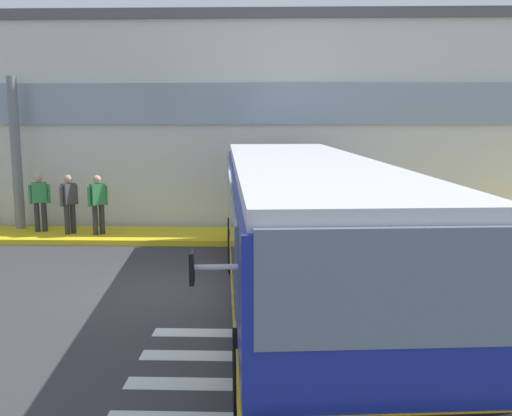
# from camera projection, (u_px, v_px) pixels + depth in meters

# --- Properties ---
(ground_plane) EXTENTS (80.00, 90.00, 0.02)m
(ground_plane) POSITION_uv_depth(u_px,v_px,m) (188.00, 289.00, 11.75)
(ground_plane) COLOR #353538
(ground_plane) RESTS_ON ground
(bay_paint_stripes) EXTENTS (4.40, 3.96, 0.01)m
(bay_paint_stripes) POSITION_uv_depth(u_px,v_px,m) (293.00, 385.00, 7.54)
(bay_paint_stripes) COLOR silver
(bay_paint_stripes) RESTS_ON ground
(terminal_building) EXTENTS (24.14, 13.80, 6.52)m
(terminal_building) POSITION_uv_depth(u_px,v_px,m) (213.00, 121.00, 22.74)
(terminal_building) COLOR silver
(terminal_building) RESTS_ON ground
(boarding_curb) EXTENTS (26.34, 2.00, 0.15)m
(boarding_curb) POSITION_uv_depth(u_px,v_px,m) (213.00, 236.00, 16.47)
(boarding_curb) COLOR yellow
(boarding_curb) RESTS_ON ground
(entry_support_column) EXTENTS (0.28, 0.28, 4.42)m
(entry_support_column) POSITION_uv_depth(u_px,v_px,m) (16.00, 154.00, 16.88)
(entry_support_column) COLOR slate
(entry_support_column) RESTS_ON boarding_curb
(bus_main_foreground) EXTENTS (3.56, 11.84, 2.70)m
(bus_main_foreground) POSITION_uv_depth(u_px,v_px,m) (302.00, 235.00, 10.46)
(bus_main_foreground) COLOR navy
(bus_main_foreground) RESTS_ON ground
(passenger_near_column) EXTENTS (0.57, 0.45, 1.68)m
(passenger_near_column) POSITION_uv_depth(u_px,v_px,m) (40.00, 198.00, 16.64)
(passenger_near_column) COLOR #2D2D33
(passenger_near_column) RESTS_ON boarding_curb
(passenger_by_doorway) EXTENTS (0.39, 0.51, 1.68)m
(passenger_by_doorway) POSITION_uv_depth(u_px,v_px,m) (69.00, 201.00, 16.31)
(passenger_by_doorway) COLOR #2D2D33
(passenger_by_doorway) RESTS_ON boarding_curb
(passenger_at_curb_edge) EXTENTS (0.46, 0.42, 1.68)m
(passenger_at_curb_edge) POSITION_uv_depth(u_px,v_px,m) (98.00, 202.00, 16.21)
(passenger_at_curb_edge) COLOR #2D2D33
(passenger_at_curb_edge) RESTS_ON boarding_curb
(safety_bollard_yellow) EXTENTS (0.18, 0.18, 0.90)m
(safety_bollard_yellow) POSITION_uv_depth(u_px,v_px,m) (354.00, 232.00, 15.11)
(safety_bollard_yellow) COLOR yellow
(safety_bollard_yellow) RESTS_ON ground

